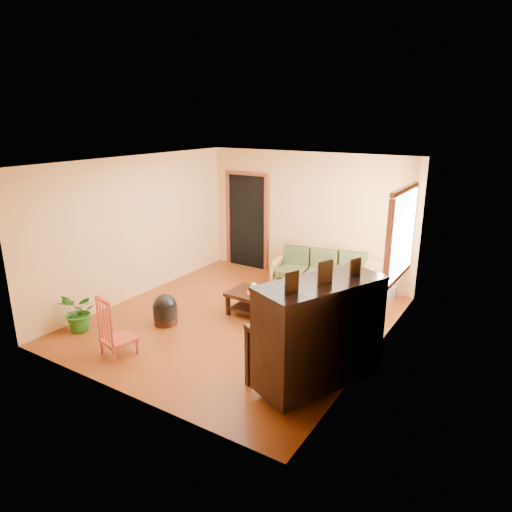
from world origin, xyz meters
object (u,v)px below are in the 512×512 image
Objects in this scene: armchair at (351,304)px; piano at (319,336)px; potted_plant at (79,312)px; red_chair at (117,325)px; footstool at (165,313)px; coffee_table at (260,305)px; ceramic_crock at (391,292)px; sofa at (321,270)px.

piano reaches higher than armchair.
piano reaches higher than potted_plant.
potted_plant is (-1.08, 0.19, -0.12)m from red_chair.
footstool is 1.13m from red_chair.
coffee_table is at bearing 76.65° from red_chair.
footstool is 4.13m from ceramic_crock.
piano is at bearing -6.98° from footstool.
footstool reaches higher than ceramic_crock.
piano is at bearing -89.00° from ceramic_crock.
footstool is 0.45× the size of red_chair.
coffee_table reaches higher than ceramic_crock.
potted_plant reaches higher than coffee_table.
sofa reaches higher than ceramic_crock.
red_chair reaches higher than coffee_table.
ceramic_crock is at bearing 46.96° from footstool.
potted_plant reaches higher than footstool.
coffee_table is at bearing 42.53° from potted_plant.
piano is (1.70, -1.41, 0.50)m from coffee_table.
sofa is 4.10m from red_chair.
piano reaches higher than ceramic_crock.
sofa is 2.06× the size of armchair.
ceramic_crock is at bearing 114.58° from piano.
ceramic_crock is at bearing 46.07° from potted_plant.
piano is (1.38, -3.12, 0.30)m from sofa.
armchair is 4.26m from potted_plant.
armchair is at bearing 11.81° from coffee_table.
sofa is 1.68× the size of coffee_table.
red_chair is at bearing -83.77° from footstool.
footstool is 1.58× the size of ceramic_crock.
piano is (0.23, -1.71, 0.25)m from armchair.
ceramic_crock is (2.82, 3.02, -0.06)m from footstool.
coffee_table is at bearing 41.89° from footstool.
red_chair is at bearing -119.38° from sofa.
ceramic_crock is 5.45m from potted_plant.
ceramic_crock is at bearing 76.31° from armchair.
potted_plant is at bearing -176.90° from red_chair.
coffee_table reaches higher than footstool.
armchair is 2.29× the size of footstool.
sofa reaches higher than potted_plant.
sofa is 1.37m from ceramic_crock.
sofa is 2.93× the size of potted_plant.
piano reaches higher than coffee_table.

